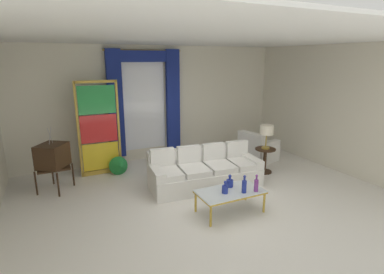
# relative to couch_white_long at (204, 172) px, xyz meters

# --- Properties ---
(ground_plane) EXTENTS (16.00, 16.00, 0.00)m
(ground_plane) POSITION_rel_couch_white_long_xyz_m (-0.27, -0.70, -0.31)
(ground_plane) COLOR white
(wall_rear) EXTENTS (8.00, 0.12, 3.00)m
(wall_rear) POSITION_rel_couch_white_long_xyz_m (-0.27, 2.36, 1.19)
(wall_rear) COLOR silver
(wall_rear) RESTS_ON ground
(wall_right) EXTENTS (0.12, 7.00, 3.00)m
(wall_right) POSITION_rel_couch_white_long_xyz_m (3.39, -0.10, 1.19)
(wall_right) COLOR silver
(wall_right) RESTS_ON ground
(ceiling_slab) EXTENTS (8.00, 7.60, 0.04)m
(ceiling_slab) POSITION_rel_couch_white_long_xyz_m (-0.27, 0.10, 2.71)
(ceiling_slab) COLOR white
(curtained_window) EXTENTS (2.00, 0.17, 2.70)m
(curtained_window) POSITION_rel_couch_white_long_xyz_m (-0.57, 2.19, 1.44)
(curtained_window) COLOR white
(curtained_window) RESTS_ON ground
(couch_white_long) EXTENTS (2.41, 1.14, 0.86)m
(couch_white_long) POSITION_rel_couch_white_long_xyz_m (0.00, 0.00, 0.00)
(couch_white_long) COLOR white
(couch_white_long) RESTS_ON ground
(coffee_table) EXTENTS (1.16, 0.63, 0.41)m
(coffee_table) POSITION_rel_couch_white_long_xyz_m (-0.15, -1.27, 0.07)
(coffee_table) COLOR silver
(coffee_table) RESTS_ON ground
(bottle_blue_decanter) EXTENTS (0.11, 0.11, 0.23)m
(bottle_blue_decanter) POSITION_rel_couch_white_long_xyz_m (-0.28, -1.30, 0.18)
(bottle_blue_decanter) COLOR navy
(bottle_blue_decanter) RESTS_ON coffee_table
(bottle_crystal_tall) EXTENTS (0.08, 0.08, 0.31)m
(bottle_crystal_tall) POSITION_rel_couch_white_long_xyz_m (0.24, -1.48, 0.23)
(bottle_crystal_tall) COLOR #753384
(bottle_crystal_tall) RESTS_ON coffee_table
(bottle_amber_squat) EXTENTS (0.13, 0.13, 0.23)m
(bottle_amber_squat) POSITION_rel_couch_white_long_xyz_m (-0.06, -1.11, 0.18)
(bottle_amber_squat) COLOR navy
(bottle_amber_squat) RESTS_ON coffee_table
(bottle_ruby_flask) EXTENTS (0.08, 0.08, 0.32)m
(bottle_ruby_flask) POSITION_rel_couch_white_long_xyz_m (0.02, -1.43, 0.23)
(bottle_ruby_flask) COLOR navy
(bottle_ruby_flask) RESTS_ON coffee_table
(vintage_tv) EXTENTS (0.75, 0.77, 1.35)m
(vintage_tv) POSITION_rel_couch_white_long_xyz_m (-2.90, 1.10, 0.42)
(vintage_tv) COLOR #382314
(vintage_tv) RESTS_ON ground
(armchair_white) EXTENTS (0.97, 0.95, 0.80)m
(armchair_white) POSITION_rel_couch_white_long_xyz_m (2.05, 0.83, -0.02)
(armchair_white) COLOR white
(armchair_white) RESTS_ON ground
(stained_glass_divider) EXTENTS (0.95, 0.05, 2.20)m
(stained_glass_divider) POSITION_rel_couch_white_long_xyz_m (-1.87, 1.64, 0.75)
(stained_glass_divider) COLOR gold
(stained_glass_divider) RESTS_ON ground
(peacock_figurine) EXTENTS (0.44, 0.60, 0.50)m
(peacock_figurine) POSITION_rel_couch_white_long_xyz_m (-1.52, 1.35, -0.09)
(peacock_figurine) COLOR beige
(peacock_figurine) RESTS_ON ground
(round_side_table) EXTENTS (0.48, 0.48, 0.59)m
(round_side_table) POSITION_rel_couch_white_long_xyz_m (1.67, 0.04, 0.05)
(round_side_table) COLOR #382314
(round_side_table) RESTS_ON ground
(table_lamp_brass) EXTENTS (0.32, 0.32, 0.57)m
(table_lamp_brass) POSITION_rel_couch_white_long_xyz_m (1.67, 0.04, 0.72)
(table_lamp_brass) COLOR #B29338
(table_lamp_brass) RESTS_ON round_side_table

